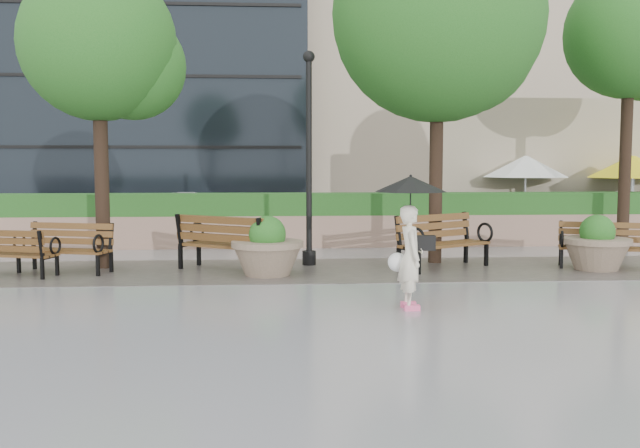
{
  "coord_description": "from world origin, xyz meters",
  "views": [
    {
      "loc": [
        -0.46,
        -10.87,
        2.13
      ],
      "look_at": [
        0.36,
        0.92,
        1.1
      ],
      "focal_mm": 40.0,
      "sensor_mm": 36.0,
      "label": 1
    }
  ],
  "objects": [
    {
      "name": "ground",
      "position": [
        0.0,
        0.0,
        0.0
      ],
      "size": [
        100.0,
        100.0,
        0.0
      ],
      "primitive_type": "plane",
      "color": "gray",
      "rests_on": "ground"
    },
    {
      "name": "cafe_hedge",
      "position": [
        9.0,
        7.8,
        0.45
      ],
      "size": [
        8.0,
        0.5,
        0.9
      ],
      "primitive_type": "cube",
      "color": "#1F4717",
      "rests_on": "ground"
    },
    {
      "name": "patio_umb_white",
      "position": [
        6.81,
        9.03,
        1.99
      ],
      "size": [
        2.5,
        2.5,
        2.3
      ],
      "color": "black",
      "rests_on": "ground"
    },
    {
      "name": "tree_1",
      "position": [
        3.15,
        3.96,
        5.01
      ],
      "size": [
        4.39,
        4.39,
        7.33
      ],
      "color": "black",
      "rests_on": "ground"
    },
    {
      "name": "hedge_wall",
      "position": [
        0.0,
        7.0,
        0.66
      ],
      "size": [
        24.0,
        0.8,
        1.35
      ],
      "color": "#906D5D",
      "rests_on": "ground"
    },
    {
      "name": "tree_0",
      "position": [
        -3.66,
        3.66,
        4.33
      ],
      "size": [
        3.19,
        3.05,
        5.98
      ],
      "color": "black",
      "rests_on": "ground"
    },
    {
      "name": "bench_4",
      "position": [
        6.17,
        2.81,
        0.27
      ],
      "size": [
        1.83,
        1.2,
        0.92
      ],
      "rotation": [
        0.0,
        0.0,
        -0.34
      ],
      "color": "brown",
      "rests_on": "ground"
    },
    {
      "name": "patio_umb_yellow_a",
      "position": [
        9.48,
        8.13,
        1.99
      ],
      "size": [
        2.5,
        2.5,
        2.3
      ],
      "color": "black",
      "rests_on": "ground"
    },
    {
      "name": "tree_2",
      "position": [
        8.23,
        5.88,
        5.02
      ],
      "size": [
        3.21,
        3.07,
        6.7
      ],
      "color": "black",
      "rests_on": "ground"
    },
    {
      "name": "asphalt_street",
      "position": [
        0.0,
        11.0,
        0.0
      ],
      "size": [
        40.0,
        7.0,
        0.0
      ],
      "primitive_type": "cube",
      "color": "black",
      "rests_on": "ground"
    },
    {
      "name": "planter_left",
      "position": [
        -0.53,
        2.42,
        0.44
      ],
      "size": [
        1.35,
        1.35,
        1.13
      ],
      "color": "#7F6B56",
      "rests_on": "ground"
    },
    {
      "name": "patio_umb_yellow_b",
      "position": [
        10.21,
        9.43,
        1.99
      ],
      "size": [
        2.5,
        2.5,
        2.3
      ],
      "color": "black",
      "rests_on": "ground"
    },
    {
      "name": "cobble_strip",
      "position": [
        0.0,
        3.0,
        0.01
      ],
      "size": [
        28.0,
        3.2,
        0.01
      ],
      "primitive_type": "cube",
      "color": "#383330",
      "rests_on": "ground"
    },
    {
      "name": "car_right",
      "position": [
        -2.7,
        10.19,
        0.61
      ],
      "size": [
        3.77,
        1.47,
        1.22
      ],
      "primitive_type": "imported",
      "rotation": [
        0.0,
        0.0,
        1.52
      ],
      "color": "white",
      "rests_on": "ground"
    },
    {
      "name": "bench_3",
      "position": [
        2.98,
        3.06,
        0.32
      ],
      "size": [
        2.1,
        1.72,
        1.07
      ],
      "rotation": [
        0.0,
        0.0,
        0.55
      ],
      "color": "brown",
      "rests_on": "ground"
    },
    {
      "name": "lamppost",
      "position": [
        0.32,
        3.71,
        1.93
      ],
      "size": [
        0.28,
        0.28,
        4.37
      ],
      "color": "black",
      "rests_on": "ground"
    },
    {
      "name": "bench_0",
      "position": [
        -5.28,
        2.65,
        0.26
      ],
      "size": [
        1.76,
        1.11,
        0.89
      ],
      "rotation": [
        0.0,
        0.0,
        2.85
      ],
      "color": "brown",
      "rests_on": "ground"
    },
    {
      "name": "cafe_wall",
      "position": [
        9.5,
        10.0,
        2.0
      ],
      "size": [
        10.0,
        0.6,
        4.0
      ],
      "primitive_type": "cube",
      "color": "tan",
      "rests_on": "ground"
    },
    {
      "name": "bench_2",
      "position": [
        -1.3,
        3.02,
        0.33
      ],
      "size": [
        2.13,
        1.8,
        1.09
      ],
      "rotation": [
        0.0,
        0.0,
        2.55
      ],
      "color": "brown",
      "rests_on": "ground"
    },
    {
      "name": "pedestrian",
      "position": [
        1.55,
        -0.73,
        1.17
      ],
      "size": [
        1.05,
        1.05,
        1.92
      ],
      "rotation": [
        0.0,
        0.0,
        1.59
      ],
      "color": "#EFE4C9",
      "rests_on": "ground"
    },
    {
      "name": "bench_1",
      "position": [
        -4.41,
        3.01,
        0.28
      ],
      "size": [
        1.88,
        1.18,
        0.95
      ],
      "rotation": [
        0.0,
        0.0,
        -0.3
      ],
      "color": "brown",
      "rests_on": "ground"
    },
    {
      "name": "planter_right",
      "position": [
        5.95,
        2.66,
        0.43
      ],
      "size": [
        1.31,
        1.31,
        1.1
      ],
      "color": "#7F6B56",
      "rests_on": "ground"
    }
  ]
}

